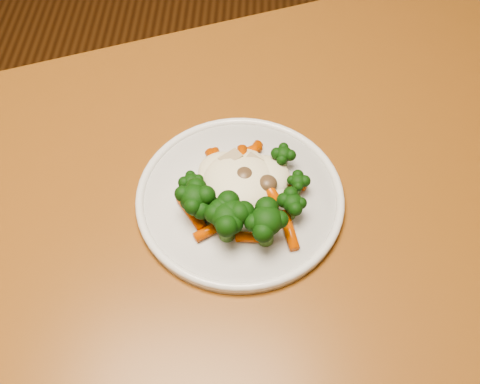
# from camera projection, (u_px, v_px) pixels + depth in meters

# --- Properties ---
(dining_table) EXTENTS (1.30, 1.09, 0.75)m
(dining_table) POSITION_uv_depth(u_px,v_px,m) (254.00, 278.00, 0.78)
(dining_table) COLOR #935622
(dining_table) RESTS_ON ground
(plate) EXTENTS (0.24, 0.24, 0.01)m
(plate) POSITION_uv_depth(u_px,v_px,m) (240.00, 199.00, 0.71)
(plate) COLOR white
(plate) RESTS_ON dining_table
(meal) EXTENTS (0.16, 0.17, 0.05)m
(meal) POSITION_uv_depth(u_px,v_px,m) (237.00, 199.00, 0.68)
(meal) COLOR #FFF5CB
(meal) RESTS_ON plate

